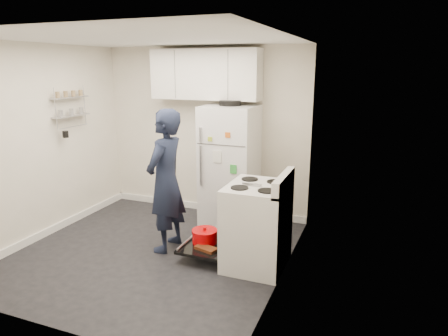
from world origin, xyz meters
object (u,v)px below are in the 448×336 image
at_px(refrigerator, 230,165).
at_px(person, 166,181).
at_px(open_oven_door, 207,240).
at_px(electric_range, 256,226).

bearing_deg(refrigerator, person, -111.37).
xyz_separation_m(open_oven_door, person, (-0.54, 0.01, 0.68)).
bearing_deg(person, refrigerator, 160.01).
relative_size(electric_range, refrigerator, 0.62).
xyz_separation_m(electric_range, refrigerator, (-0.72, 1.10, 0.39)).
distance_m(electric_range, person, 1.21).
distance_m(electric_range, open_oven_door, 0.67).
bearing_deg(electric_range, open_oven_door, 179.24).
xyz_separation_m(open_oven_door, refrigerator, (-0.11, 1.09, 0.66)).
bearing_deg(refrigerator, electric_range, -56.65).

